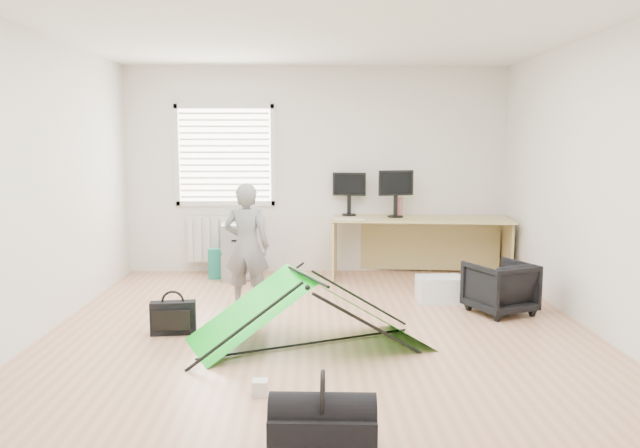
{
  "coord_description": "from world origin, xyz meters",
  "views": [
    {
      "loc": [
        -0.11,
        -5.49,
        1.74
      ],
      "look_at": [
        0.0,
        0.4,
        0.95
      ],
      "focal_mm": 35.0,
      "sensor_mm": 36.0,
      "label": 1
    }
  ],
  "objects_px": {
    "monitor_right": "(396,200)",
    "office_chair": "(500,287)",
    "filing_cabinet": "(240,250)",
    "monitor_left": "(349,200)",
    "desk": "(421,248)",
    "person": "(247,246)",
    "thermos": "(400,207)",
    "kite": "(308,311)",
    "duffel_bag": "(323,434)",
    "laptop_bag": "(173,318)",
    "storage_crate": "(440,289)"
  },
  "relations": [
    {
      "from": "monitor_right",
      "to": "office_chair",
      "type": "distance_m",
      "value": 2.09
    },
    {
      "from": "filing_cabinet",
      "to": "monitor_left",
      "type": "relative_size",
      "value": 1.62
    },
    {
      "from": "desk",
      "to": "filing_cabinet",
      "type": "height_order",
      "value": "desk"
    },
    {
      "from": "filing_cabinet",
      "to": "person",
      "type": "height_order",
      "value": "person"
    },
    {
      "from": "monitor_right",
      "to": "thermos",
      "type": "distance_m",
      "value": 0.15
    },
    {
      "from": "kite",
      "to": "duffel_bag",
      "type": "relative_size",
      "value": 3.28
    },
    {
      "from": "monitor_right",
      "to": "laptop_bag",
      "type": "relative_size",
      "value": 1.15
    },
    {
      "from": "thermos",
      "to": "office_chair",
      "type": "bearing_deg",
      "value": -68.19
    },
    {
      "from": "storage_crate",
      "to": "filing_cabinet",
      "type": "bearing_deg",
      "value": 150.97
    },
    {
      "from": "filing_cabinet",
      "to": "storage_crate",
      "type": "height_order",
      "value": "filing_cabinet"
    },
    {
      "from": "person",
      "to": "monitor_left",
      "type": "bearing_deg",
      "value": -114.59
    },
    {
      "from": "filing_cabinet",
      "to": "office_chair",
      "type": "bearing_deg",
      "value": -39.7
    },
    {
      "from": "monitor_left",
      "to": "kite",
      "type": "height_order",
      "value": "monitor_left"
    },
    {
      "from": "monitor_right",
      "to": "monitor_left",
      "type": "bearing_deg",
      "value": 146.42
    },
    {
      "from": "desk",
      "to": "laptop_bag",
      "type": "distance_m",
      "value": 3.56
    },
    {
      "from": "storage_crate",
      "to": "kite",
      "type": "bearing_deg",
      "value": -134.82
    },
    {
      "from": "person",
      "to": "kite",
      "type": "bearing_deg",
      "value": 126.91
    },
    {
      "from": "desk",
      "to": "office_chair",
      "type": "bearing_deg",
      "value": -67.55
    },
    {
      "from": "desk",
      "to": "laptop_bag",
      "type": "bearing_deg",
      "value": -132.44
    },
    {
      "from": "office_chair",
      "to": "person",
      "type": "height_order",
      "value": "person"
    },
    {
      "from": "desk",
      "to": "office_chair",
      "type": "height_order",
      "value": "desk"
    },
    {
      "from": "office_chair",
      "to": "desk",
      "type": "bearing_deg",
      "value": -97.14
    },
    {
      "from": "thermos",
      "to": "storage_crate",
      "type": "xyz_separation_m",
      "value": [
        0.25,
        -1.39,
        -0.75
      ]
    },
    {
      "from": "desk",
      "to": "monitor_right",
      "type": "relative_size",
      "value": 4.86
    },
    {
      "from": "monitor_left",
      "to": "person",
      "type": "height_order",
      "value": "person"
    },
    {
      "from": "office_chair",
      "to": "duffel_bag",
      "type": "xyz_separation_m",
      "value": [
        -1.86,
        -2.86,
        -0.14
      ]
    },
    {
      "from": "monitor_right",
      "to": "person",
      "type": "xyz_separation_m",
      "value": [
        -1.76,
        -1.51,
        -0.33
      ]
    },
    {
      "from": "desk",
      "to": "filing_cabinet",
      "type": "distance_m",
      "value": 2.33
    },
    {
      "from": "monitor_left",
      "to": "duffel_bag",
      "type": "relative_size",
      "value": 0.73
    },
    {
      "from": "laptop_bag",
      "to": "person",
      "type": "bearing_deg",
      "value": 50.58
    },
    {
      "from": "thermos",
      "to": "kite",
      "type": "bearing_deg",
      "value": -112.79
    },
    {
      "from": "desk",
      "to": "thermos",
      "type": "bearing_deg",
      "value": 153.11
    },
    {
      "from": "monitor_right",
      "to": "person",
      "type": "distance_m",
      "value": 2.34
    },
    {
      "from": "filing_cabinet",
      "to": "thermos",
      "type": "bearing_deg",
      "value": -4.69
    },
    {
      "from": "filing_cabinet",
      "to": "duffel_bag",
      "type": "relative_size",
      "value": 1.19
    },
    {
      "from": "thermos",
      "to": "person",
      "type": "relative_size",
      "value": 0.19
    },
    {
      "from": "laptop_bag",
      "to": "duffel_bag",
      "type": "height_order",
      "value": "laptop_bag"
    },
    {
      "from": "person",
      "to": "kite",
      "type": "height_order",
      "value": "person"
    },
    {
      "from": "person",
      "to": "storage_crate",
      "type": "relative_size",
      "value": 2.7
    },
    {
      "from": "storage_crate",
      "to": "thermos",
      "type": "bearing_deg",
      "value": 99.99
    },
    {
      "from": "desk",
      "to": "person",
      "type": "height_order",
      "value": "person"
    },
    {
      "from": "monitor_left",
      "to": "office_chair",
      "type": "distance_m",
      "value": 2.53
    },
    {
      "from": "laptop_bag",
      "to": "monitor_left",
      "type": "bearing_deg",
      "value": 49.35
    },
    {
      "from": "filing_cabinet",
      "to": "thermos",
      "type": "relative_size",
      "value": 2.81
    },
    {
      "from": "thermos",
      "to": "laptop_bag",
      "type": "height_order",
      "value": "thermos"
    },
    {
      "from": "kite",
      "to": "laptop_bag",
      "type": "distance_m",
      "value": 1.27
    },
    {
      "from": "monitor_left",
      "to": "laptop_bag",
      "type": "height_order",
      "value": "monitor_left"
    },
    {
      "from": "thermos",
      "to": "monitor_right",
      "type": "bearing_deg",
      "value": -129.16
    },
    {
      "from": "filing_cabinet",
      "to": "laptop_bag",
      "type": "relative_size",
      "value": 1.74
    },
    {
      "from": "laptop_bag",
      "to": "duffel_bag",
      "type": "distance_m",
      "value": 2.58
    }
  ]
}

